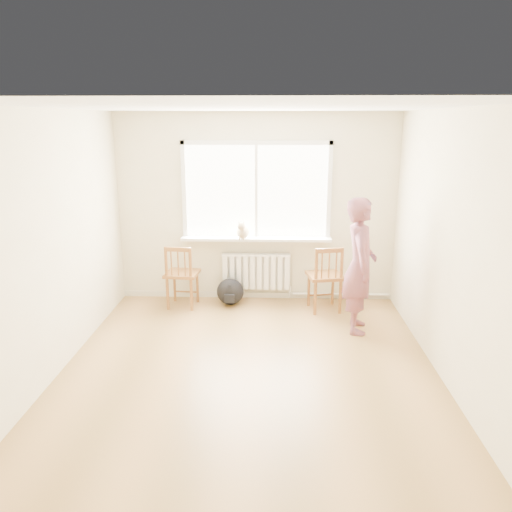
# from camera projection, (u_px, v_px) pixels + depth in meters

# --- Properties ---
(floor) EXTENTS (4.50, 4.50, 0.00)m
(floor) POSITION_uv_depth(u_px,v_px,m) (249.00, 369.00, 5.36)
(floor) COLOR #A77A44
(floor) RESTS_ON ground
(ceiling) EXTENTS (4.50, 4.50, 0.00)m
(ceiling) POSITION_uv_depth(u_px,v_px,m) (248.00, 107.00, 4.64)
(ceiling) COLOR white
(ceiling) RESTS_ON back_wall
(back_wall) EXTENTS (4.00, 0.01, 2.70)m
(back_wall) POSITION_uv_depth(u_px,v_px,m) (256.00, 209.00, 7.17)
(back_wall) COLOR beige
(back_wall) RESTS_ON ground
(window) EXTENTS (2.12, 0.05, 1.42)m
(window) POSITION_uv_depth(u_px,v_px,m) (256.00, 187.00, 7.06)
(window) COLOR white
(window) RESTS_ON back_wall
(windowsill) EXTENTS (2.15, 0.22, 0.04)m
(windowsill) POSITION_uv_depth(u_px,v_px,m) (256.00, 239.00, 7.17)
(windowsill) COLOR white
(windowsill) RESTS_ON back_wall
(radiator) EXTENTS (1.00, 0.12, 0.55)m
(radiator) POSITION_uv_depth(u_px,v_px,m) (256.00, 271.00, 7.32)
(radiator) COLOR white
(radiator) RESTS_ON back_wall
(heating_pipe) EXTENTS (1.40, 0.04, 0.04)m
(heating_pipe) POSITION_uv_depth(u_px,v_px,m) (340.00, 294.00, 7.40)
(heating_pipe) COLOR silver
(heating_pipe) RESTS_ON back_wall
(baseboard) EXTENTS (4.00, 0.03, 0.08)m
(baseboard) POSITION_uv_depth(u_px,v_px,m) (256.00, 295.00, 7.50)
(baseboard) COLOR beige
(baseboard) RESTS_ON ground
(chair_left) EXTENTS (0.49, 0.47, 0.91)m
(chair_left) POSITION_uv_depth(u_px,v_px,m) (181.00, 276.00, 7.01)
(chair_left) COLOR brown
(chair_left) RESTS_ON floor
(chair_right) EXTENTS (0.54, 0.52, 0.94)m
(chair_right) POSITION_uv_depth(u_px,v_px,m) (326.00, 278.00, 6.86)
(chair_right) COLOR brown
(chair_right) RESTS_ON floor
(person) EXTENTS (0.45, 0.65, 1.70)m
(person) POSITION_uv_depth(u_px,v_px,m) (360.00, 266.00, 6.14)
(person) COLOR #B53E3C
(person) RESTS_ON floor
(cat) EXTENTS (0.21, 0.42, 0.28)m
(cat) POSITION_uv_depth(u_px,v_px,m) (243.00, 231.00, 7.06)
(cat) COLOR beige
(cat) RESTS_ON windowsill
(backpack) EXTENTS (0.39, 0.29, 0.39)m
(backpack) POSITION_uv_depth(u_px,v_px,m) (230.00, 292.00, 7.17)
(backpack) COLOR black
(backpack) RESTS_ON floor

